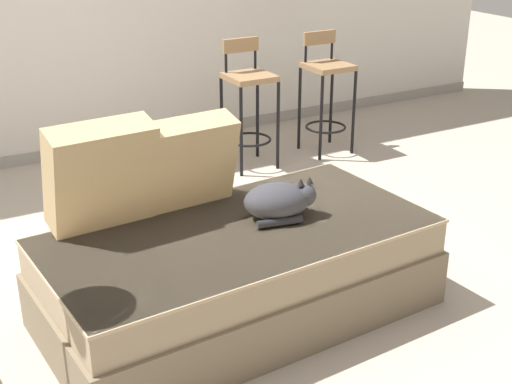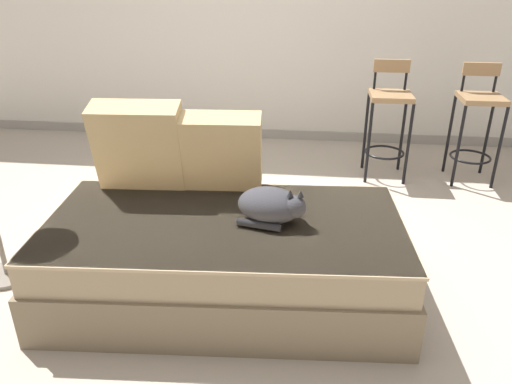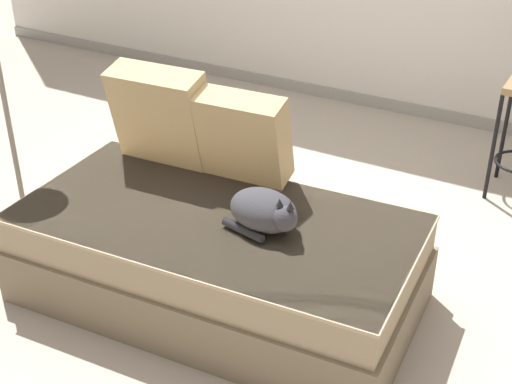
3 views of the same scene
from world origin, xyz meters
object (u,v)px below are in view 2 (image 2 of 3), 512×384
couch (225,258)px  cat (272,205)px  throw_pillow_middle (222,152)px  bar_stool_near_window (389,113)px  bar_stool_by_doorway (477,116)px  throw_pillow_corner (140,146)px

couch → cat: bearing=6.1°
throw_pillow_middle → cat: throw_pillow_middle is taller
bar_stool_near_window → bar_stool_by_doorway: bearing=-0.0°
throw_pillow_middle → bar_stool_by_doorway: size_ratio=0.50×
bar_stool_near_window → throw_pillow_corner: bearing=-137.3°
throw_pillow_corner → bar_stool_near_window: bearing=42.7°
throw_pillow_corner → cat: (0.76, -0.31, -0.17)m
couch → throw_pillow_corner: throw_pillow_corner is taller
throw_pillow_corner → bar_stool_near_window: (1.55, 1.43, -0.18)m
throw_pillow_corner → cat: 0.84m
couch → bar_stool_by_doorway: bar_stool_by_doorway is taller
couch → bar_stool_by_doorway: (1.70, 1.76, 0.30)m
throw_pillow_middle → bar_stool_by_doorway: bar_stool_by_doorway is taller
bar_stool_near_window → bar_stool_by_doorway: (0.68, -0.00, -0.00)m
cat → bar_stool_near_window: bar_stool_near_window is taller
couch → bar_stool_by_doorway: 2.47m
bar_stool_by_doorway → throw_pillow_corner: bearing=-147.4°
couch → bar_stool_by_doorway: bearing=46.0°
couch → bar_stool_near_window: 2.06m
bar_stool_near_window → couch: bearing=-120.1°
cat → bar_stool_near_window: size_ratio=0.39×
couch → cat: (0.24, 0.03, 0.31)m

